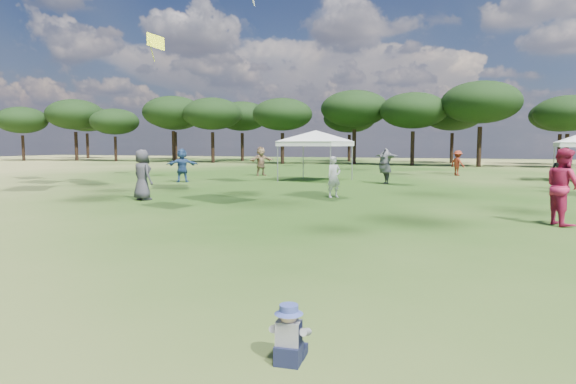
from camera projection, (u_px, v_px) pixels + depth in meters
name	position (u px, v px, depth m)	size (l,w,h in m)	color
tree_line	(470.00, 108.00, 45.82)	(108.78, 17.63, 7.77)	black
tent_left	(316.00, 133.00, 26.01)	(6.46, 6.46, 3.04)	gray
toddler	(289.00, 336.00, 4.38)	(0.37, 0.41, 0.55)	#161A32
festival_crowd	(420.00, 169.00, 21.68)	(27.58, 20.39, 1.90)	#29282D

